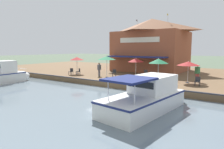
# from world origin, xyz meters

# --- Properties ---
(ground_plane) EXTENTS (220.00, 220.00, 0.00)m
(ground_plane) POSITION_xyz_m (0.00, 0.00, 0.00)
(ground_plane) COLOR #4C5B47
(quay_deck) EXTENTS (22.00, 56.00, 0.60)m
(quay_deck) POSITION_xyz_m (-11.00, 0.00, 0.30)
(quay_deck) COLOR brown
(quay_deck) RESTS_ON ground
(quay_edge_fender) EXTENTS (0.20, 50.40, 0.10)m
(quay_edge_fender) POSITION_xyz_m (-0.10, 0.00, 0.65)
(quay_edge_fender) COLOR #2D2D33
(quay_edge_fender) RESTS_ON quay_deck
(waterfront_restaurant) EXTENTS (10.47, 10.59, 8.50)m
(waterfront_restaurant) POSITION_xyz_m (-13.39, -0.55, 4.67)
(waterfront_restaurant) COLOR brown
(waterfront_restaurant) RESTS_ON quay_deck
(patio_umbrella_back_row) EXTENTS (2.11, 2.11, 2.55)m
(patio_umbrella_back_row) POSITION_xyz_m (-2.91, -1.51, 2.91)
(patio_umbrella_back_row) COLOR #B7B7B7
(patio_umbrella_back_row) RESTS_ON quay_deck
(patio_umbrella_far_corner) EXTENTS (2.16, 2.16, 2.19)m
(patio_umbrella_far_corner) POSITION_xyz_m (-4.36, 7.41, 2.54)
(patio_umbrella_far_corner) COLOR #B7B7B7
(patio_umbrella_far_corner) RESTS_ON quay_deck
(patio_umbrella_by_entrance) EXTENTS (1.87, 1.87, 2.48)m
(patio_umbrella_by_entrance) POSITION_xyz_m (-2.17, 5.19, 2.81)
(patio_umbrella_by_entrance) COLOR #B7B7B7
(patio_umbrella_by_entrance) RESTS_ON quay_deck
(patio_umbrella_mid_patio_left) EXTENTS (1.89, 1.89, 2.32)m
(patio_umbrella_mid_patio_left) POSITION_xyz_m (-3.37, -6.85, 2.67)
(patio_umbrella_mid_patio_left) COLOR #B7B7B7
(patio_umbrella_mid_patio_left) RESTS_ON quay_deck
(patio_umbrella_mid_patio_right) EXTENTS (1.95, 1.95, 2.30)m
(patio_umbrella_mid_patio_right) POSITION_xyz_m (-5.49, 0.98, 2.62)
(patio_umbrella_mid_patio_right) COLOR #B7B7B7
(patio_umbrella_mid_patio_right) RESTS_ON quay_deck
(cafe_chair_back_row_seat) EXTENTS (0.54, 0.54, 0.85)m
(cafe_chair_back_row_seat) POSITION_xyz_m (-2.17, -6.77, 1.08)
(cafe_chair_back_row_seat) COLOR #2D2D33
(cafe_chair_back_row_seat) RESTS_ON quay_deck
(cafe_chair_beside_entrance) EXTENTS (0.45, 0.45, 0.85)m
(cafe_chair_beside_entrance) POSITION_xyz_m (-3.17, 8.58, 1.08)
(cafe_chair_beside_entrance) COLOR #2D2D33
(cafe_chair_beside_entrance) RESTS_ON quay_deck
(cafe_chair_under_first_umbrella) EXTENTS (0.59, 0.59, 0.85)m
(cafe_chair_under_first_umbrella) POSITION_xyz_m (-4.26, -1.36, 1.08)
(cafe_chair_under_first_umbrella) COLOR #2D2D33
(cafe_chair_under_first_umbrella) RESTS_ON quay_deck
(cafe_chair_facing_river) EXTENTS (0.54, 0.54, 0.85)m
(cafe_chair_facing_river) POSITION_xyz_m (-6.05, 2.05, 1.08)
(cafe_chair_facing_river) COLOR #2D2D33
(cafe_chair_facing_river) RESTS_ON quay_deck
(cafe_chair_far_corner_seat) EXTENTS (0.59, 0.59, 0.85)m
(cafe_chair_far_corner_seat) POSITION_xyz_m (-2.74, -5.98, 1.08)
(cafe_chair_far_corner_seat) COLOR #2D2D33
(cafe_chair_far_corner_seat) RESTS_ON quay_deck
(person_near_entrance) EXTENTS (0.51, 0.51, 1.80)m
(person_near_entrance) POSITION_xyz_m (-5.52, 8.05, 1.74)
(person_near_entrance) COLOR #B23338
(person_near_entrance) RESTS_ON quay_deck
(person_mid_patio) EXTENTS (0.47, 0.47, 1.67)m
(person_mid_patio) POSITION_xyz_m (-3.11, -2.82, 1.65)
(person_mid_patio) COLOR #4C4C56
(person_mid_patio) RESTS_ON quay_deck
(motorboat_outer_channel) EXTENTS (7.05, 2.56, 2.54)m
(motorboat_outer_channel) POSITION_xyz_m (4.61, -10.76, 0.94)
(motorboat_outer_channel) COLOR silver
(motorboat_outer_channel) RESTS_ON river_water
(motorboat_distant_upstream) EXTENTS (7.75, 3.41, 2.26)m
(motorboat_distant_upstream) POSITION_xyz_m (4.18, 7.20, 0.90)
(motorboat_distant_upstream) COLOR white
(motorboat_distant_upstream) RESTS_ON river_water
(tree_downstream_bank) EXTENTS (3.42, 3.25, 6.57)m
(tree_downstream_bank) POSITION_xyz_m (-19.73, -2.68, 5.42)
(tree_downstream_bank) COLOR brown
(tree_downstream_bank) RESTS_ON quay_deck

